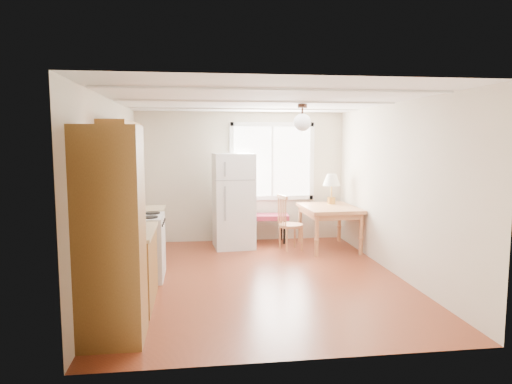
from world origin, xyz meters
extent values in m
cube|color=#561F11|center=(0.00, 0.00, 0.00)|extent=(4.60, 5.60, 0.12)
cube|color=white|center=(0.00, 0.00, 2.50)|extent=(4.60, 5.60, 0.12)
cube|color=beige|center=(0.00, 2.50, 1.25)|extent=(4.60, 0.10, 2.50)
cube|color=beige|center=(0.00, -2.50, 1.25)|extent=(4.60, 0.10, 2.50)
cube|color=beige|center=(-2.00, 0.00, 1.25)|extent=(0.10, 5.60, 2.50)
cube|color=beige|center=(2.00, 0.00, 1.25)|extent=(0.10, 5.60, 2.50)
cube|color=brown|center=(-1.70, -1.85, 1.05)|extent=(0.60, 0.60, 2.10)
cube|color=brown|center=(-1.70, -0.85, 0.43)|extent=(0.60, 1.10, 0.86)
cube|color=tan|center=(-1.69, -0.85, 0.88)|extent=(0.62, 1.14, 0.04)
cube|color=silver|center=(-1.68, 0.20, 0.45)|extent=(0.65, 0.76, 0.90)
cube|color=brown|center=(-1.70, 0.95, 0.43)|extent=(0.60, 0.60, 0.86)
cube|color=brown|center=(-1.83, -0.15, 1.85)|extent=(0.33, 1.60, 0.70)
cube|color=white|center=(0.60, 2.48, 1.55)|extent=(1.50, 0.02, 1.35)
cylinder|color=black|center=(0.70, 0.40, 2.46)|extent=(0.14, 0.14, 0.06)
cylinder|color=black|center=(0.70, 0.40, 2.36)|extent=(0.03, 0.03, 0.16)
sphere|color=white|center=(0.70, 0.40, 2.22)|extent=(0.26, 0.26, 0.26)
cube|color=silver|center=(-0.20, 1.94, 0.86)|extent=(0.76, 0.76, 1.72)
cube|color=gray|center=(-0.20, 1.58, 1.27)|extent=(0.71, 0.02, 0.02)
cube|color=gray|center=(-0.38, 1.57, 1.03)|extent=(0.03, 0.03, 1.03)
cube|color=maroon|center=(0.27, 2.22, 0.50)|extent=(1.22, 0.54, 0.09)
cylinder|color=black|center=(-0.23, 2.05, 0.23)|extent=(0.04, 0.04, 0.46)
cylinder|color=black|center=(0.77, 2.05, 0.23)|extent=(0.04, 0.04, 0.46)
cylinder|color=black|center=(-0.23, 2.39, 0.23)|extent=(0.04, 0.04, 0.46)
cylinder|color=black|center=(0.77, 2.39, 0.23)|extent=(0.04, 0.04, 0.46)
cube|color=#A2663E|center=(1.50, 1.60, 0.74)|extent=(0.96, 1.26, 0.06)
cube|color=#A2663E|center=(1.50, 1.60, 0.66)|extent=(0.86, 1.16, 0.10)
cylinder|color=#A2663E|center=(1.12, 1.04, 0.36)|extent=(0.07, 0.07, 0.71)
cylinder|color=#A2663E|center=(1.91, 1.06, 0.36)|extent=(0.07, 0.07, 0.71)
cylinder|color=#A2663E|center=(1.09, 2.14, 0.36)|extent=(0.07, 0.07, 0.71)
cylinder|color=#A2663E|center=(1.88, 2.16, 0.36)|extent=(0.07, 0.07, 0.71)
cylinder|color=#A2663E|center=(0.79, 1.57, 0.44)|extent=(0.43, 0.43, 0.05)
cylinder|color=#A2663E|center=(0.68, 1.40, 0.22)|extent=(0.04, 0.04, 0.44)
cylinder|color=#A2663E|center=(0.97, 1.46, 0.22)|extent=(0.04, 0.04, 0.44)
cylinder|color=#A2663E|center=(0.61, 1.68, 0.22)|extent=(0.04, 0.04, 0.44)
cylinder|color=#A2663E|center=(0.90, 1.75, 0.22)|extent=(0.04, 0.04, 0.44)
cylinder|color=#BC8C3C|center=(1.63, 1.91, 0.84)|extent=(0.15, 0.15, 0.13)
cylinder|color=#BC8C3C|center=(1.63, 1.91, 1.01)|extent=(0.03, 0.03, 0.22)
cone|color=white|center=(1.63, 1.91, 1.22)|extent=(0.32, 0.32, 0.22)
cube|color=black|center=(-1.72, -0.88, 0.94)|extent=(0.19, 0.22, 0.07)
cube|color=black|center=(-1.72, -0.96, 1.10)|extent=(0.17, 0.08, 0.25)
cylinder|color=black|center=(-1.72, -0.84, 1.03)|extent=(0.13, 0.13, 0.11)
cylinder|color=red|center=(-1.81, -0.51, 1.00)|extent=(0.13, 0.13, 0.19)
sphere|color=red|center=(-1.81, -0.51, 1.12)|extent=(0.07, 0.07, 0.07)
camera|label=1|loc=(-0.88, -6.29, 1.96)|focal=32.00mm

